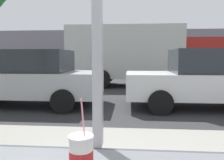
% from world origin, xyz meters
% --- Properties ---
extents(ground_plane, '(60.00, 60.00, 0.00)m').
position_xyz_m(ground_plane, '(0.00, 8.00, 0.00)').
color(ground_plane, '#2D2D30').
extents(building_facade_far, '(28.00, 1.20, 4.15)m').
position_xyz_m(building_facade_far, '(0.00, 21.42, 2.08)').
color(building_facade_far, gray).
rests_on(building_facade_far, ground).
extents(soda_cup_left, '(0.10, 0.10, 0.33)m').
position_xyz_m(soda_cup_left, '(-0.02, -0.24, 1.06)').
color(soda_cup_left, silver).
rests_on(soda_cup_left, window_counter).
extents(parked_car_silver, '(4.49, 2.00, 1.67)m').
position_xyz_m(parked_car_silver, '(-2.91, 5.28, 0.85)').
color(parked_car_silver, '#BCBCC1').
rests_on(parked_car_silver, ground).
extents(parked_car_white, '(4.63, 1.89, 1.69)m').
position_xyz_m(parked_car_white, '(2.46, 5.28, 0.86)').
color(parked_car_white, silver).
rests_on(parked_car_white, ground).
extents(box_truck, '(7.26, 2.44, 2.94)m').
position_xyz_m(box_truck, '(0.64, 9.99, 1.61)').
color(box_truck, beige).
rests_on(box_truck, ground).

